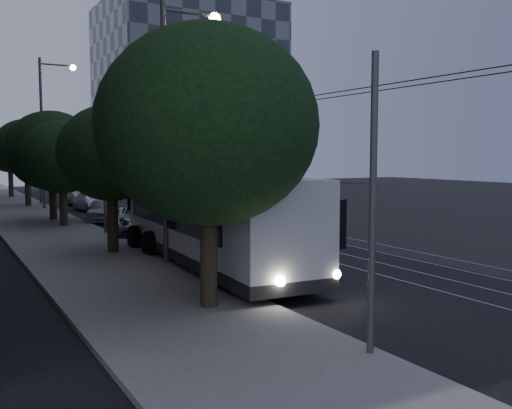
{
  "coord_description": "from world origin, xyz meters",
  "views": [
    {
      "loc": [
        -12.65,
        -18.44,
        4.05
      ],
      "look_at": [
        -1.38,
        1.55,
        2.04
      ],
      "focal_mm": 40.0,
      "sensor_mm": 36.0,
      "label": 1
    }
  ],
  "objects": [
    {
      "name": "ground",
      "position": [
        0.0,
        0.0,
        0.0
      ],
      "size": [
        120.0,
        120.0,
        0.0
      ],
      "primitive_type": "plane",
      "color": "black",
      "rests_on": "ground"
    },
    {
      "name": "sidewalk",
      "position": [
        -7.5,
        20.0,
        0.07
      ],
      "size": [
        5.0,
        90.0,
        0.15
      ],
      "primitive_type": "cube",
      "color": "slate",
      "rests_on": "ground"
    },
    {
      "name": "tram_rails",
      "position": [
        2.5,
        20.0,
        0.01
      ],
      "size": [
        4.52,
        90.0,
        0.02
      ],
      "color": "#92939A",
      "rests_on": "ground"
    },
    {
      "name": "overhead_wires",
      "position": [
        -4.97,
        20.0,
        3.47
      ],
      "size": [
        2.23,
        90.0,
        6.0
      ],
      "color": "black",
      "rests_on": "ground"
    },
    {
      "name": "building_distant_right",
      "position": [
        18.0,
        55.0,
        12.0
      ],
      "size": [
        22.0,
        18.0,
        24.0
      ],
      "primitive_type": "cube",
      "color": "#353A43",
      "rests_on": "ground"
    },
    {
      "name": "trolleybus",
      "position": [
        -4.1,
        0.36,
        1.8
      ],
      "size": [
        3.48,
        13.11,
        5.63
      ],
      "rotation": [
        0.0,
        0.0,
        -0.06
      ],
      "color": "silver",
      "rests_on": "ground"
    },
    {
      "name": "pickup_silver",
      "position": [
        -3.49,
        9.77,
        0.78
      ],
      "size": [
        4.16,
        6.15,
        1.57
      ],
      "primitive_type": "imported",
      "rotation": [
        0.0,
        0.0,
        -0.3
      ],
      "color": "gray",
      "rests_on": "ground"
    },
    {
      "name": "car_white_a",
      "position": [
        -3.89,
        16.0,
        0.73
      ],
      "size": [
        3.07,
        4.64,
        1.47
      ],
      "primitive_type": "imported",
      "rotation": [
        0.0,
        0.0,
        -0.34
      ],
      "color": "#B1B1B5",
      "rests_on": "ground"
    },
    {
      "name": "car_white_b",
      "position": [
        -2.83,
        23.01,
        0.67
      ],
      "size": [
        2.36,
        4.77,
        1.33
      ],
      "primitive_type": "imported",
      "rotation": [
        0.0,
        0.0,
        0.11
      ],
      "color": "white",
      "rests_on": "ground"
    },
    {
      "name": "car_white_c",
      "position": [
        -2.7,
        27.82,
        0.73
      ],
      "size": [
        1.65,
        4.47,
        1.46
      ],
      "primitive_type": "imported",
      "rotation": [
        0.0,
        0.0,
        0.02
      ],
      "color": "#AEADB1",
      "rests_on": "ground"
    },
    {
      "name": "car_white_d",
      "position": [
        -2.76,
        29.84,
        0.72
      ],
      "size": [
        2.28,
        4.44,
        1.45
      ],
      "primitive_type": "imported",
      "rotation": [
        0.0,
        0.0,
        -0.14
      ],
      "color": "silver",
      "rests_on": "ground"
    },
    {
      "name": "tree_0",
      "position": [
        -6.61,
        -5.26,
        4.77
      ],
      "size": [
        5.64,
        5.64,
        7.32
      ],
      "color": "#2D2219",
      "rests_on": "ground"
    },
    {
      "name": "tree_1",
      "position": [
        -6.5,
        4.23,
        4.09
      ],
      "size": [
        4.26,
        4.26,
        6.03
      ],
      "color": "#2D2219",
      "rests_on": "ground"
    },
    {
      "name": "tree_2",
      "position": [
        -6.55,
        14.0,
        3.91
      ],
      "size": [
        4.44,
        4.44,
        5.92
      ],
      "color": "#2D2219",
      "rests_on": "ground"
    },
    {
      "name": "tree_3",
      "position": [
        -6.5,
        17.45,
        4.29
      ],
      "size": [
        5.29,
        5.29,
        6.68
      ],
      "color": "#2D2219",
      "rests_on": "ground"
    },
    {
      "name": "tree_4",
      "position": [
        -6.5,
        28.07,
        4.57
      ],
      "size": [
        4.81,
        4.81,
        6.75
      ],
      "color": "#2D2219",
      "rests_on": "ground"
    },
    {
      "name": "tree_5",
      "position": [
        -6.5,
        39.15,
        4.34
      ],
      "size": [
        4.36,
        4.36,
        6.33
      ],
      "color": "#2D2219",
      "rests_on": "ground"
    },
    {
      "name": "streetlamp_near",
      "position": [
        -5.05,
        0.95,
        5.75
      ],
      "size": [
        2.31,
        0.44,
        9.5
      ],
      "color": "#4F4F51",
      "rests_on": "ground"
    },
    {
      "name": "streetlamp_far",
      "position": [
        -5.37,
        25.16,
        6.55
      ],
      "size": [
        2.62,
        0.44,
        10.97
      ],
      "color": "#4F4F51",
      "rests_on": "ground"
    }
  ]
}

